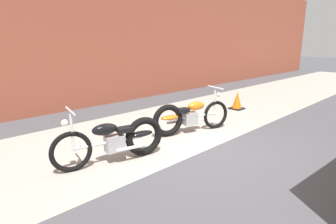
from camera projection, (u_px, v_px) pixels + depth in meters
The scene contains 6 objects.
ground_plane at pixel (204, 151), 5.34m from camera, with size 80.00×80.00×0.00m, color #47474C.
sidewalk_slab at pixel (145, 131), 6.54m from camera, with size 36.00×3.50×0.01m, color #9E998E.
brick_building_wall at pixel (69, 28), 8.32m from camera, with size 36.00×0.50×4.93m, color brown.
motorcycle_black at pixel (119, 139), 4.82m from camera, with size 1.97×0.74×1.03m.
motorcycle_orange at pixel (187, 116), 6.33m from camera, with size 1.94×0.83×1.03m.
traffic_cone at pixel (237, 101), 8.68m from camera, with size 0.40×0.40×0.55m.
Camera 1 is at (-4.02, -3.05, 2.04)m, focal length 29.65 mm.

